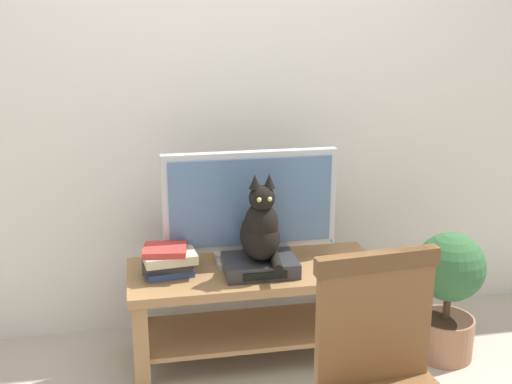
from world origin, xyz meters
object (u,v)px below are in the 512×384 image
Objects in this scene: media_box at (260,265)px; potted_plant at (448,290)px; wooden_chair at (387,381)px; cat at (261,228)px; tv_stand at (254,295)px; book_stack at (168,260)px; tv at (250,206)px.

potted_plant reaches higher than media_box.
wooden_chair is 1.24m from potted_plant.
tv_stand is at bearing 104.63° from cat.
cat reaches higher than media_box.
cat is 0.65× the size of potted_plant.
wooden_chair is at bearing -126.58° from potted_plant.
potted_plant is at bearing -10.30° from tv_stand.
book_stack is (-0.43, 0.05, 0.04)m from media_box.
tv is 3.28× the size of book_stack.
book_stack is at bearing 173.96° from media_box.
potted_plant is (0.73, 0.98, -0.20)m from wooden_chair.
tv is at bearing 99.69° from wooden_chair.
potted_plant is at bearing -6.09° from cat.
tv_stand is at bearing -90.02° from tv.
tv_stand is 0.19m from media_box.
tv_stand is 1.19m from wooden_chair.
cat is at bearing -83.51° from tv.
wooden_chair is (0.21, -1.24, -0.21)m from tv.
media_box is 1.11m from wooden_chair.
potted_plant is (1.35, -0.16, -0.20)m from book_stack.
cat is at bearing -8.09° from book_stack.
media_box is 0.53× the size of potted_plant.
media_box is at bearing -72.63° from tv_stand.
potted_plant is at bearing 53.42° from wooden_chair.
cat is (0.00, -0.02, 0.19)m from media_box.
potted_plant is at bearing -15.73° from tv.
potted_plant is at bearing -7.05° from media_box.
cat is (0.02, -0.07, 0.37)m from tv_stand.
tv reaches higher than cat.
cat is 1.10m from wooden_chair.
cat is (0.02, -0.17, -0.06)m from tv.
book_stack is at bearing 171.91° from cat.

